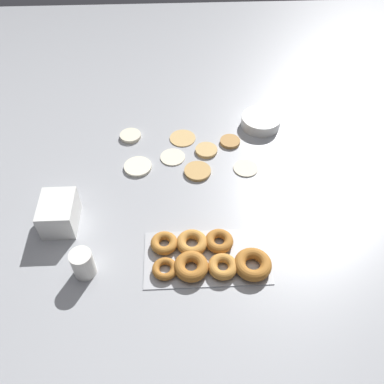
{
  "coord_description": "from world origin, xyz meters",
  "views": [
    {
      "loc": [
        -0.01,
        -1.06,
        1.09
      ],
      "look_at": [
        0.04,
        -0.12,
        0.04
      ],
      "focal_mm": 38.0,
      "sensor_mm": 36.0,
      "label": 1
    }
  ],
  "objects_px": {
    "pancake_0": "(138,167)",
    "donut_tray": "(208,257)",
    "pancake_2": "(183,138)",
    "pancake_4": "(173,157)",
    "pancake_7": "(198,171)",
    "paper_cup": "(83,264)",
    "pancake_5": "(246,168)",
    "pancake_1": "(130,136)",
    "pancake_6": "(230,142)",
    "batter_bowl": "(261,121)",
    "pancake_3": "(206,150)",
    "container_stack": "(59,213)"
  },
  "relations": [
    {
      "from": "pancake_0",
      "to": "pancake_7",
      "type": "xyz_separation_m",
      "value": [
        0.23,
        -0.04,
        0.0
      ]
    },
    {
      "from": "pancake_1",
      "to": "pancake_6",
      "type": "height_order",
      "value": "pancake_1"
    },
    {
      "from": "pancake_2",
      "to": "paper_cup",
      "type": "relative_size",
      "value": 1.12
    },
    {
      "from": "pancake_2",
      "to": "pancake_7",
      "type": "distance_m",
      "value": 0.2
    },
    {
      "from": "pancake_4",
      "to": "donut_tray",
      "type": "distance_m",
      "value": 0.49
    },
    {
      "from": "donut_tray",
      "to": "paper_cup",
      "type": "height_order",
      "value": "paper_cup"
    },
    {
      "from": "pancake_2",
      "to": "pancake_5",
      "type": "relative_size",
      "value": 1.13
    },
    {
      "from": "pancake_7",
      "to": "donut_tray",
      "type": "bearing_deg",
      "value": -88.4
    },
    {
      "from": "pancake_1",
      "to": "pancake_6",
      "type": "distance_m",
      "value": 0.41
    },
    {
      "from": "pancake_5",
      "to": "pancake_4",
      "type": "bearing_deg",
      "value": 165.03
    },
    {
      "from": "pancake_7",
      "to": "pancake_5",
      "type": "bearing_deg",
      "value": 3.57
    },
    {
      "from": "pancake_1",
      "to": "paper_cup",
      "type": "xyz_separation_m",
      "value": [
        -0.1,
        -0.63,
        0.04
      ]
    },
    {
      "from": "batter_bowl",
      "to": "container_stack",
      "type": "bearing_deg",
      "value": -147.1
    },
    {
      "from": "pancake_7",
      "to": "paper_cup",
      "type": "distance_m",
      "value": 0.55
    },
    {
      "from": "pancake_4",
      "to": "batter_bowl",
      "type": "relative_size",
      "value": 0.59
    },
    {
      "from": "paper_cup",
      "to": "pancake_5",
      "type": "bearing_deg",
      "value": 37.65
    },
    {
      "from": "paper_cup",
      "to": "pancake_0",
      "type": "bearing_deg",
      "value": 72.64
    },
    {
      "from": "pancake_2",
      "to": "paper_cup",
      "type": "distance_m",
      "value": 0.69
    },
    {
      "from": "pancake_2",
      "to": "batter_bowl",
      "type": "height_order",
      "value": "batter_bowl"
    },
    {
      "from": "paper_cup",
      "to": "container_stack",
      "type": "bearing_deg",
      "value": 117.85
    },
    {
      "from": "pancake_2",
      "to": "pancake_6",
      "type": "height_order",
      "value": "pancake_6"
    },
    {
      "from": "donut_tray",
      "to": "pancake_2",
      "type": "bearing_deg",
      "value": 95.96
    },
    {
      "from": "pancake_7",
      "to": "pancake_1",
      "type": "bearing_deg",
      "value": 140.72
    },
    {
      "from": "pancake_0",
      "to": "pancake_4",
      "type": "bearing_deg",
      "value": 20.69
    },
    {
      "from": "pancake_1",
      "to": "pancake_4",
      "type": "bearing_deg",
      "value": -37.28
    },
    {
      "from": "pancake_1",
      "to": "pancake_2",
      "type": "distance_m",
      "value": 0.21
    },
    {
      "from": "pancake_0",
      "to": "paper_cup",
      "type": "distance_m",
      "value": 0.47
    },
    {
      "from": "pancake_4",
      "to": "pancake_5",
      "type": "relative_size",
      "value": 1.03
    },
    {
      "from": "donut_tray",
      "to": "container_stack",
      "type": "relative_size",
      "value": 2.75
    },
    {
      "from": "pancake_4",
      "to": "batter_bowl",
      "type": "bearing_deg",
      "value": 25.95
    },
    {
      "from": "pancake_3",
      "to": "batter_bowl",
      "type": "distance_m",
      "value": 0.28
    },
    {
      "from": "pancake_4",
      "to": "pancake_6",
      "type": "xyz_separation_m",
      "value": [
        0.23,
        0.08,
        0.0
      ]
    },
    {
      "from": "container_stack",
      "to": "paper_cup",
      "type": "relative_size",
      "value": 1.51
    },
    {
      "from": "pancake_2",
      "to": "paper_cup",
      "type": "height_order",
      "value": "paper_cup"
    },
    {
      "from": "pancake_2",
      "to": "pancake_4",
      "type": "xyz_separation_m",
      "value": [
        -0.04,
        -0.11,
        0.0
      ]
    },
    {
      "from": "pancake_4",
      "to": "pancake_7",
      "type": "xyz_separation_m",
      "value": [
        0.09,
        -0.09,
        0.0
      ]
    },
    {
      "from": "pancake_3",
      "to": "container_stack",
      "type": "distance_m",
      "value": 0.61
    },
    {
      "from": "pancake_4",
      "to": "pancake_7",
      "type": "height_order",
      "value": "pancake_7"
    },
    {
      "from": "pancake_3",
      "to": "pancake_4",
      "type": "relative_size",
      "value": 0.91
    },
    {
      "from": "pancake_2",
      "to": "pancake_3",
      "type": "bearing_deg",
      "value": -41.78
    },
    {
      "from": "pancake_2",
      "to": "donut_tray",
      "type": "relative_size",
      "value": 0.27
    },
    {
      "from": "pancake_2",
      "to": "donut_tray",
      "type": "distance_m",
      "value": 0.59
    },
    {
      "from": "pancake_5",
      "to": "paper_cup",
      "type": "xyz_separation_m",
      "value": [
        -0.55,
        -0.42,
        0.04
      ]
    },
    {
      "from": "pancake_4",
      "to": "pancake_7",
      "type": "bearing_deg",
      "value": -42.69
    },
    {
      "from": "pancake_4",
      "to": "batter_bowl",
      "type": "distance_m",
      "value": 0.42
    },
    {
      "from": "donut_tray",
      "to": "pancake_7",
      "type": "bearing_deg",
      "value": 91.6
    },
    {
      "from": "pancake_1",
      "to": "paper_cup",
      "type": "distance_m",
      "value": 0.64
    },
    {
      "from": "pancake_5",
      "to": "paper_cup",
      "type": "distance_m",
      "value": 0.7
    },
    {
      "from": "pancake_6",
      "to": "container_stack",
      "type": "relative_size",
      "value": 0.56
    },
    {
      "from": "pancake_0",
      "to": "donut_tray",
      "type": "relative_size",
      "value": 0.27
    }
  ]
}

